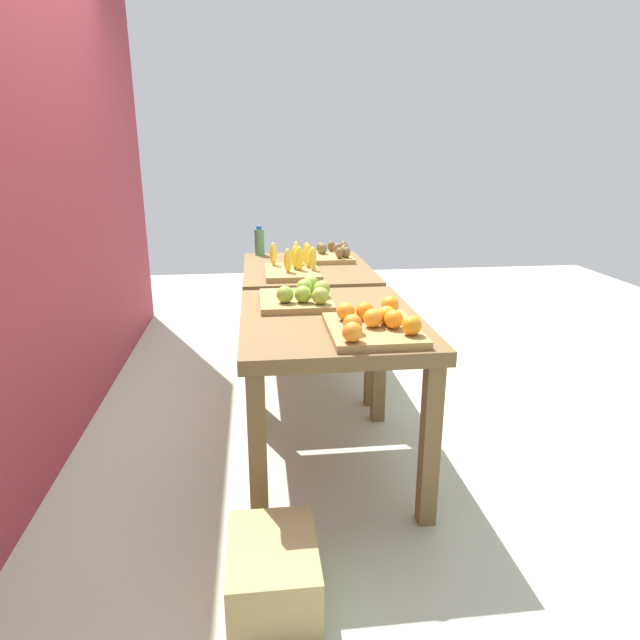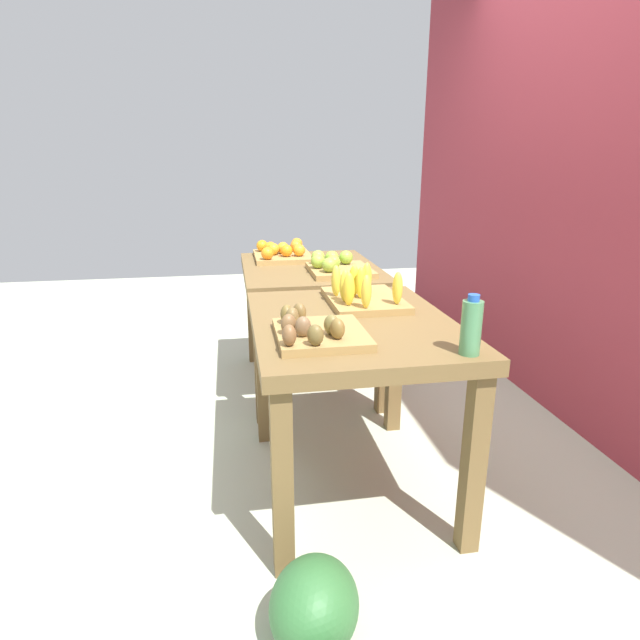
# 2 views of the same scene
# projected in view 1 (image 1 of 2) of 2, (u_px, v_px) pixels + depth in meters

# --- Properties ---
(ground_plane) EXTENTS (8.00, 8.00, 0.00)m
(ground_plane) POSITION_uv_depth(u_px,v_px,m) (316.00, 414.00, 3.22)
(ground_plane) COLOR #B1BAA0
(back_wall) EXTENTS (4.40, 0.12, 3.00)m
(back_wall) POSITION_uv_depth(u_px,v_px,m) (35.00, 145.00, 2.63)
(back_wall) COLOR #952F3B
(back_wall) RESTS_ON ground_plane
(display_table_left) EXTENTS (1.04, 0.80, 0.77)m
(display_table_left) POSITION_uv_depth(u_px,v_px,m) (330.00, 340.00, 2.49)
(display_table_left) COLOR brown
(display_table_left) RESTS_ON ground_plane
(display_table_right) EXTENTS (1.04, 0.80, 0.77)m
(display_table_right) POSITION_uv_depth(u_px,v_px,m) (307.00, 284.00, 3.56)
(display_table_right) COLOR brown
(display_table_right) RESTS_ON ground_plane
(orange_bin) EXTENTS (0.44, 0.36, 0.11)m
(orange_bin) POSITION_uv_depth(u_px,v_px,m) (374.00, 324.00, 2.21)
(orange_bin) COLOR #A07D45
(orange_bin) RESTS_ON display_table_left
(apple_bin) EXTENTS (0.40, 0.35, 0.11)m
(apple_bin) POSITION_uv_depth(u_px,v_px,m) (301.00, 296.00, 2.64)
(apple_bin) COLOR #A07D45
(apple_bin) RESTS_ON display_table_left
(banana_crate) EXTENTS (0.44, 0.32, 0.17)m
(banana_crate) POSITION_uv_depth(u_px,v_px,m) (294.00, 266.00, 3.30)
(banana_crate) COLOR #A07D45
(banana_crate) RESTS_ON display_table_right
(kiwi_bin) EXTENTS (0.37, 0.32, 0.10)m
(kiwi_bin) POSITION_uv_depth(u_px,v_px,m) (331.00, 255.00, 3.74)
(kiwi_bin) COLOR #A07D45
(kiwi_bin) RESTS_ON display_table_right
(water_bottle) EXTENTS (0.07, 0.07, 0.20)m
(water_bottle) POSITION_uv_depth(u_px,v_px,m) (259.00, 242.00, 3.89)
(water_bottle) COLOR #4C8C59
(water_bottle) RESTS_ON display_table_right
(watermelon_pile) EXTENTS (0.65, 0.36, 0.26)m
(watermelon_pile) POSITION_uv_depth(u_px,v_px,m) (330.00, 320.00, 4.60)
(watermelon_pile) COLOR #35653A
(watermelon_pile) RESTS_ON ground_plane
(cardboard_produce_box) EXTENTS (0.40, 0.30, 0.22)m
(cardboard_produce_box) POSITION_uv_depth(u_px,v_px,m) (273.00, 572.00, 1.86)
(cardboard_produce_box) COLOR tan
(cardboard_produce_box) RESTS_ON ground_plane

